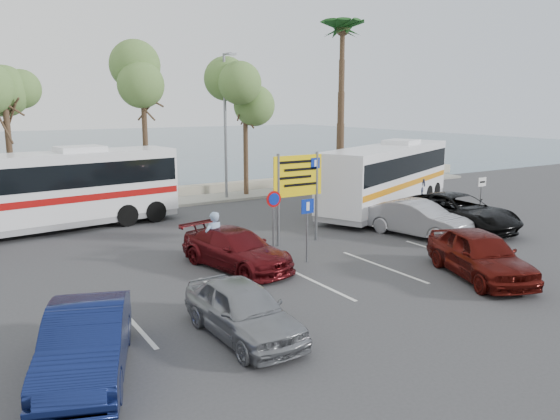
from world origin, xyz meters
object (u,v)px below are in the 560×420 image
direction_sign (298,183)px  coach_bus_left (42,194)px  street_lamp_right (226,119)px  car_red (480,254)px  coach_bus_right (388,178)px  pedestrian_far (418,187)px  suv_black (457,212)px  car_silver_b (418,219)px  car_blue (86,342)px  car_silver_a (243,310)px  car_maroon (236,249)px  pedestrian_near (214,238)px

direction_sign → coach_bus_left: size_ratio=0.30×
street_lamp_right → car_red: size_ratio=1.78×
direction_sign → coach_bus_right: (7.77, 3.30, -0.78)m
pedestrian_far → coach_bus_left: bearing=38.8°
suv_black → car_silver_b: bearing=179.2°
car_blue → car_red: bearing=19.5°
direction_sign → coach_bus_left: bearing=138.5°
pedestrian_far → car_silver_a: bearing=83.2°
direction_sign → car_maroon: direction_sign is taller
car_red → suv_black: size_ratio=0.80×
coach_bus_right → car_red: 11.34m
pedestrian_far → street_lamp_right: bearing=9.9°
car_red → pedestrian_far: size_ratio=2.25×
car_blue → suv_black: suv_black is taller
direction_sign → coach_bus_left: 11.04m
car_silver_a → pedestrian_far: size_ratio=1.97×
direction_sign → coach_bus_right: 8.48m
direction_sign → car_silver_b: size_ratio=0.80×
coach_bus_left → car_red: size_ratio=2.63×
street_lamp_right → car_silver_a: 19.21m
coach_bus_left → pedestrian_near: (4.17, -8.25, -0.75)m
car_blue → car_silver_b: (14.49, 5.00, 0.02)m
coach_bus_right → pedestrian_near: (-11.84, -4.25, -0.72)m
direction_sign → pedestrian_near: bearing=-166.9°
car_silver_b → pedestrian_near: 9.00m
car_silver_b → car_maroon: bearing=167.7°
street_lamp_right → car_blue: bearing=-124.3°
car_maroon → car_red: car_red is taller
coach_bus_right → car_red: bearing=-117.8°
direction_sign → suv_black: 7.67m
direction_sign → car_blue: bearing=-145.1°
street_lamp_right → car_silver_b: bearing=-76.4°
car_maroon → car_red: (6.10, -5.00, 0.11)m
coach_bus_right → car_blue: bearing=-150.1°
coach_bus_left → car_maroon: 10.18m
car_blue → car_silver_b: bearing=38.6°
coach_bus_right → pedestrian_far: coach_bus_right is taller
pedestrian_near → suv_black: bearing=168.2°
coach_bus_left → car_silver_b: 15.96m
coach_bus_left → coach_bus_right: (16.02, -4.00, -0.03)m
car_blue → car_red: 12.09m
car_blue → pedestrian_near: pedestrian_near is taller
coach_bus_right → car_blue: (-17.37, -10.00, -0.92)m
car_silver_a → car_blue: 3.59m
coach_bus_left → pedestrian_near: bearing=-63.2°
car_red → coach_bus_right: bearing=83.1°
direction_sign → car_red: size_ratio=0.80×
coach_bus_left → car_silver_a: bearing=-80.9°
coach_bus_left → pedestrian_far: coach_bus_left is taller
coach_bus_right → car_red: size_ratio=2.52×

